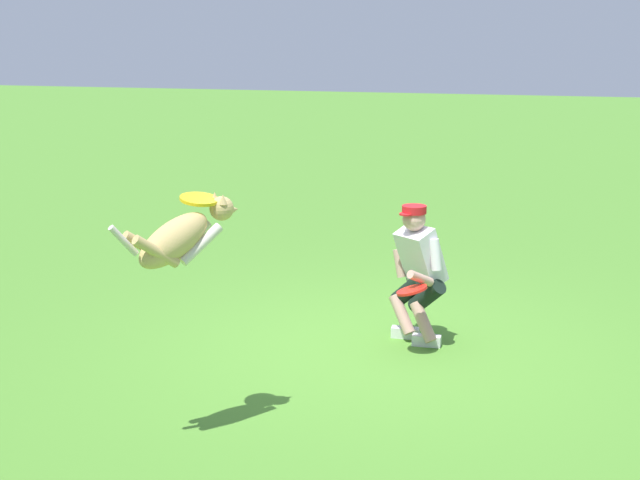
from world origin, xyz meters
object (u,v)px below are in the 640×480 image
person (418,269)px  frisbee_held (412,290)px  frisbee_flying (199,199)px  dog (180,237)px

person → frisbee_held: 0.40m
person → frisbee_held: (-0.01, 0.39, -0.09)m
person → frisbee_held: size_ratio=4.71×
frisbee_flying → frisbee_held: 2.47m
dog → frisbee_held: size_ratio=2.93×
person → dog: size_ratio=1.61×
person → frisbee_flying: bearing=8.9°
frisbee_held → person: bearing=-88.9°
frisbee_flying → frisbee_held: (-1.21, -1.85, -1.10)m
person → frisbee_flying: frisbee_flying is taller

